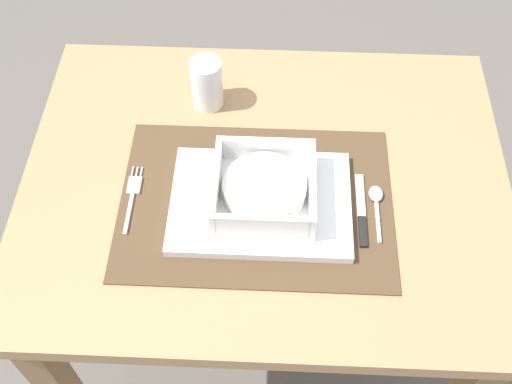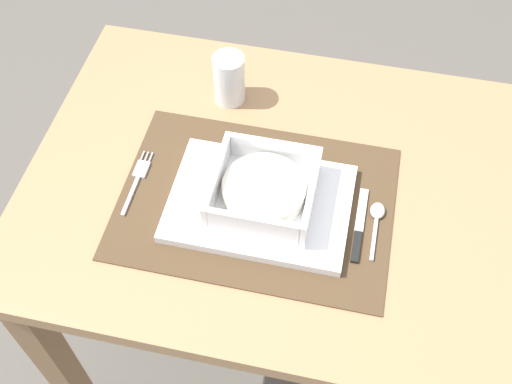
# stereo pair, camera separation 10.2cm
# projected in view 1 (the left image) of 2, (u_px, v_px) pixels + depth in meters

# --- Properties ---
(ground_plane) EXTENTS (6.00, 6.00, 0.00)m
(ground_plane) POSITION_uv_depth(u_px,v_px,m) (262.00, 343.00, 1.66)
(ground_plane) COLOR #59544C
(dining_table) EXTENTS (0.83, 0.65, 0.72)m
(dining_table) POSITION_uv_depth(u_px,v_px,m) (264.00, 218.00, 1.17)
(dining_table) COLOR #A37A51
(dining_table) RESTS_ON ground
(placemat) EXTENTS (0.45, 0.32, 0.00)m
(placemat) POSITION_uv_depth(u_px,v_px,m) (256.00, 202.00, 1.04)
(placemat) COLOR #4C3823
(placemat) RESTS_ON dining_table
(serving_plate) EXTENTS (0.30, 0.21, 0.02)m
(serving_plate) POSITION_uv_depth(u_px,v_px,m) (261.00, 203.00, 1.03)
(serving_plate) COLOR white
(serving_plate) RESTS_ON placemat
(porridge_bowl) EXTENTS (0.16, 0.16, 0.06)m
(porridge_bowl) POSITION_uv_depth(u_px,v_px,m) (264.00, 190.00, 1.01)
(porridge_bowl) COLOR white
(porridge_bowl) RESTS_ON serving_plate
(fork) EXTENTS (0.02, 0.14, 0.00)m
(fork) POSITION_uv_depth(u_px,v_px,m) (133.00, 194.00, 1.05)
(fork) COLOR silver
(fork) RESTS_ON placemat
(spoon) EXTENTS (0.02, 0.11, 0.01)m
(spoon) POSITION_uv_depth(u_px,v_px,m) (376.00, 199.00, 1.04)
(spoon) COLOR silver
(spoon) RESTS_ON placemat
(butter_knife) EXTENTS (0.01, 0.14, 0.01)m
(butter_knife) POSITION_uv_depth(u_px,v_px,m) (362.00, 214.00, 1.02)
(butter_knife) COLOR black
(butter_knife) RESTS_ON placemat
(drinking_glass) EXTENTS (0.06, 0.06, 0.10)m
(drinking_glass) POSITION_uv_depth(u_px,v_px,m) (207.00, 86.00, 1.14)
(drinking_glass) COLOR white
(drinking_glass) RESTS_ON dining_table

